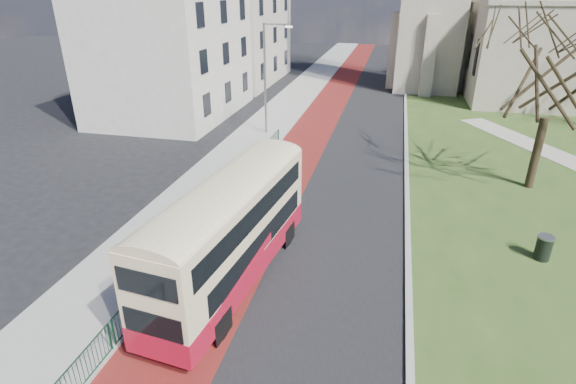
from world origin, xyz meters
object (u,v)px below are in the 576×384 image
(winter_tree_near, at_px, (560,57))
(litter_bin, at_px, (544,248))
(streetlamp, at_px, (267,74))
(bus, at_px, (231,228))

(winter_tree_near, distance_m, litter_bin, 10.45)
(litter_bin, bearing_deg, streetlamp, 137.66)
(bus, relative_size, winter_tree_near, 0.96)
(bus, distance_m, litter_bin, 12.90)
(bus, bearing_deg, streetlamp, 108.45)
(winter_tree_near, bearing_deg, litter_bin, -99.50)
(streetlamp, distance_m, litter_bin, 21.82)
(bus, bearing_deg, litter_bin, 26.68)
(streetlamp, xyz_separation_m, bus, (3.83, -18.77, -2.26))
(bus, relative_size, litter_bin, 9.22)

